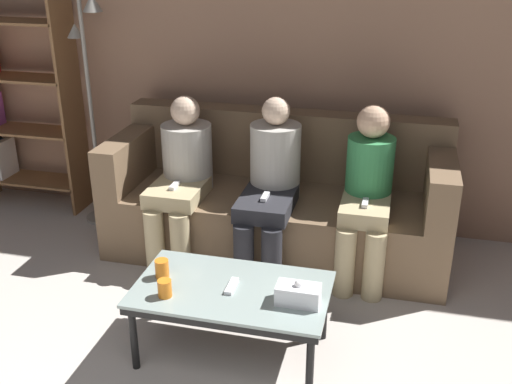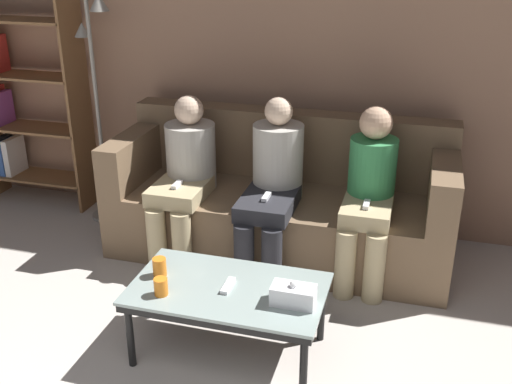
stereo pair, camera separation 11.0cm
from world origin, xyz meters
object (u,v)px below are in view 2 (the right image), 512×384
Objects in this scene: coffee_table at (228,294)px; tissue_box at (293,295)px; bookshelf at (17,105)px; seated_person_left_end at (186,172)px; cup_near_right at (160,267)px; cup_near_left at (161,287)px; seated_person_mid_right at (369,191)px; couch at (281,204)px; game_remote at (228,286)px; seated_person_mid_left at (273,180)px; standing_lamp at (98,87)px.

coffee_table is 4.64× the size of tissue_box.
bookshelf reaches higher than seated_person_left_end.
coffee_table is 9.97× the size of cup_near_right.
seated_person_mid_right reaches higher than cup_near_left.
couch is at bearing 160.63° from seated_person_mid_right.
cup_near_right is at bearing 174.77° from tissue_box.
bookshelf is at bearing 141.84° from cup_near_right.
game_remote is 1.02m from seated_person_mid_left.
seated_person_mid_right is at bearing 45.09° from cup_near_right.
seated_person_mid_right is (0.63, 0.02, -0.01)m from seated_person_mid_left.
seated_person_mid_right reaches higher than coffee_table.
seated_person_left_end is (0.82, -0.36, -0.45)m from standing_lamp.
seated_person_mid_left reaches higher than tissue_box.
standing_lamp is at bearing 170.27° from seated_person_mid_right.
standing_lamp reaches higher than seated_person_mid_right.
seated_person_mid_left is (-0.02, 1.00, 0.25)m from coffee_table.
standing_lamp is (0.84, -0.14, 0.23)m from bookshelf.
cup_near_left is at bearing -104.12° from seated_person_mid_left.
coffee_table is at bearing -89.30° from couch.
seated_person_mid_left is (0.00, -0.24, 0.27)m from couch.
cup_near_right is 2.46m from bookshelf.
game_remote is (0.02, -1.24, 0.07)m from couch.
coffee_table is 1.03m from seated_person_mid_left.
cup_near_right reaches higher than cup_near_left.
coffee_table is at bearing 27.22° from cup_near_left.
coffee_table is at bearing -120.93° from seated_person_mid_right.
tissue_box is at bearing -8.76° from coffee_table.
bookshelf is at bearing 163.31° from seated_person_left_end.
game_remote is (-0.36, 0.06, -0.04)m from tissue_box.
game_remote is (0.31, 0.16, -0.04)m from cup_near_left.
tissue_box is 1.48m from seated_person_left_end.
seated_person_left_end is at bearing 133.02° from tissue_box.
game_remote is 0.09× the size of bookshelf.
couch is 1.62m from standing_lamp.
couch is 1.35× the size of standing_lamp.
seated_person_mid_left is (1.45, -0.37, -0.44)m from standing_lamp.
couch reaches higher than cup_near_left.
game_remote is (-0.00, 0.00, 0.05)m from coffee_table.
cup_near_left is at bearing -101.81° from couch.
seated_person_left_end is (-1.00, 1.07, 0.15)m from tissue_box.
game_remote is at bearing -33.35° from bookshelf.
seated_person_mid_left is (0.63, -0.01, 0.01)m from seated_person_left_end.
cup_near_left is 1.21m from seated_person_mid_left.
cup_near_left is (-0.29, -1.40, 0.11)m from couch.
seated_person_mid_left is at bearing 75.88° from cup_near_left.
couch is 22.82× the size of cup_near_right.
seated_person_mid_right is at bearing 59.07° from coffee_table.
tissue_box is at bearing -70.46° from seated_person_mid_left.
bookshelf is at bearing 146.65° from game_remote.
game_remote reaches higher than coffee_table.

